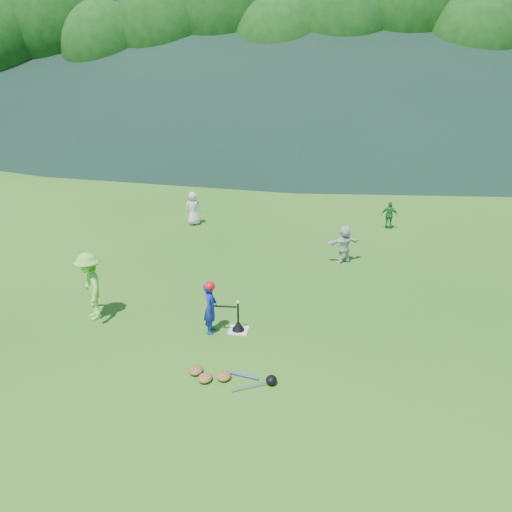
{
  "coord_description": "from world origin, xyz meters",
  "views": [
    {
      "loc": [
        2.09,
        -9.97,
        5.88
      ],
      "look_at": [
        0.0,
        2.5,
        0.9
      ],
      "focal_mm": 35.0,
      "sensor_mm": 36.0,
      "label": 1
    }
  ],
  "objects_px": {
    "batter_child": "(210,308)",
    "equipment_pile": "(224,376)",
    "home_plate": "(238,330)",
    "adult_coach": "(90,286)",
    "fielder_c": "(390,215)",
    "batting_tee": "(238,326)",
    "fielder_d": "(344,244)",
    "fielder_a": "(193,208)"
  },
  "relations": [
    {
      "from": "home_plate",
      "to": "adult_coach",
      "type": "bearing_deg",
      "value": 179.49
    },
    {
      "from": "batter_child",
      "to": "equipment_pile",
      "type": "relative_size",
      "value": 0.69
    },
    {
      "from": "batter_child",
      "to": "fielder_d",
      "type": "distance_m",
      "value": 5.69
    },
    {
      "from": "home_plate",
      "to": "fielder_a",
      "type": "relative_size",
      "value": 0.35
    },
    {
      "from": "batting_tee",
      "to": "equipment_pile",
      "type": "relative_size",
      "value": 0.38
    },
    {
      "from": "batter_child",
      "to": "equipment_pile",
      "type": "distance_m",
      "value": 1.97
    },
    {
      "from": "home_plate",
      "to": "batting_tee",
      "type": "xyz_separation_m",
      "value": [
        0.0,
        0.0,
        0.12
      ]
    },
    {
      "from": "batter_child",
      "to": "home_plate",
      "type": "bearing_deg",
      "value": -78.02
    },
    {
      "from": "batter_child",
      "to": "fielder_d",
      "type": "bearing_deg",
      "value": -34.0
    },
    {
      "from": "fielder_c",
      "to": "batting_tee",
      "type": "xyz_separation_m",
      "value": [
        -4.04,
        -8.32,
        -0.39
      ]
    },
    {
      "from": "home_plate",
      "to": "batter_child",
      "type": "xyz_separation_m",
      "value": [
        -0.61,
        -0.15,
        0.61
      ]
    },
    {
      "from": "fielder_a",
      "to": "batting_tee",
      "type": "relative_size",
      "value": 1.87
    },
    {
      "from": "fielder_a",
      "to": "equipment_pile",
      "type": "relative_size",
      "value": 0.71
    },
    {
      "from": "fielder_c",
      "to": "fielder_d",
      "type": "xyz_separation_m",
      "value": [
        -1.65,
        -3.64,
        0.08
      ]
    },
    {
      "from": "fielder_a",
      "to": "fielder_d",
      "type": "xyz_separation_m",
      "value": [
        5.66,
        -2.94,
        -0.04
      ]
    },
    {
      "from": "home_plate",
      "to": "fielder_a",
      "type": "distance_m",
      "value": 8.32
    },
    {
      "from": "batter_child",
      "to": "adult_coach",
      "type": "distance_m",
      "value": 3.01
    },
    {
      "from": "home_plate",
      "to": "batting_tee",
      "type": "bearing_deg",
      "value": 0.0
    },
    {
      "from": "equipment_pile",
      "to": "home_plate",
      "type": "bearing_deg",
      "value": 92.82
    },
    {
      "from": "fielder_c",
      "to": "fielder_d",
      "type": "relative_size",
      "value": 0.87
    },
    {
      "from": "equipment_pile",
      "to": "batting_tee",
      "type": "bearing_deg",
      "value": 92.82
    },
    {
      "from": "home_plate",
      "to": "equipment_pile",
      "type": "distance_m",
      "value": 1.91
    },
    {
      "from": "batter_child",
      "to": "fielder_d",
      "type": "relative_size",
      "value": 1.04
    },
    {
      "from": "fielder_d",
      "to": "equipment_pile",
      "type": "bearing_deg",
      "value": 45.27
    },
    {
      "from": "fielder_d",
      "to": "fielder_a",
      "type": "bearing_deg",
      "value": -52.97
    },
    {
      "from": "fielder_a",
      "to": "fielder_c",
      "type": "distance_m",
      "value": 7.35
    },
    {
      "from": "home_plate",
      "to": "adult_coach",
      "type": "relative_size",
      "value": 0.27
    },
    {
      "from": "fielder_c",
      "to": "adult_coach",
      "type": "bearing_deg",
      "value": 55.43
    },
    {
      "from": "fielder_a",
      "to": "equipment_pile",
      "type": "bearing_deg",
      "value": 84.39
    },
    {
      "from": "fielder_a",
      "to": "batting_tee",
      "type": "distance_m",
      "value": 8.31
    },
    {
      "from": "adult_coach",
      "to": "batting_tee",
      "type": "xyz_separation_m",
      "value": [
        3.61,
        -0.03,
        -0.71
      ]
    },
    {
      "from": "fielder_d",
      "to": "batting_tee",
      "type": "relative_size",
      "value": 1.77
    },
    {
      "from": "adult_coach",
      "to": "fielder_d",
      "type": "bearing_deg",
      "value": 93.58
    },
    {
      "from": "fielder_d",
      "to": "batting_tee",
      "type": "height_order",
      "value": "fielder_d"
    },
    {
      "from": "batter_child",
      "to": "batting_tee",
      "type": "xyz_separation_m",
      "value": [
        0.61,
        0.15,
        -0.49
      ]
    },
    {
      "from": "home_plate",
      "to": "equipment_pile",
      "type": "bearing_deg",
      "value": -87.18
    },
    {
      "from": "fielder_d",
      "to": "batting_tee",
      "type": "distance_m",
      "value": 5.28
    },
    {
      "from": "batter_child",
      "to": "fielder_a",
      "type": "xyz_separation_m",
      "value": [
        -2.67,
        7.78,
        0.01
      ]
    },
    {
      "from": "fielder_d",
      "to": "batter_child",
      "type": "bearing_deg",
      "value": 32.69
    },
    {
      "from": "adult_coach",
      "to": "fielder_a",
      "type": "distance_m",
      "value": 7.6
    },
    {
      "from": "batter_child",
      "to": "equipment_pile",
      "type": "xyz_separation_m",
      "value": [
        0.7,
        -1.76,
        -0.56
      ]
    },
    {
      "from": "fielder_c",
      "to": "equipment_pile",
      "type": "height_order",
      "value": "fielder_c"
    }
  ]
}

